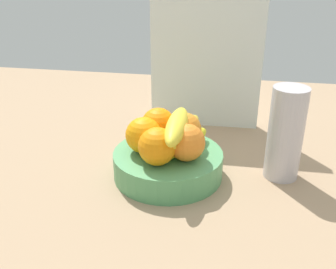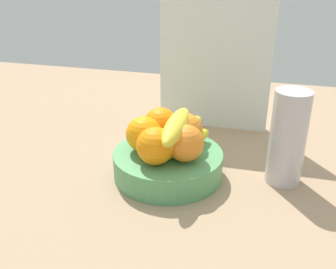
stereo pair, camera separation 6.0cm
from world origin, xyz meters
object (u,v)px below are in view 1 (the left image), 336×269
(orange_back_right, at_px, (158,125))
(cutting_board, at_px, (206,58))
(orange_front_right, at_px, (157,146))
(orange_center, at_px, (187,142))
(orange_back_left, at_px, (184,130))
(banana_bunch, at_px, (180,134))
(thermos_tumbler, at_px, (285,134))
(orange_front_left, at_px, (144,135))
(fruit_bowl, at_px, (168,164))

(orange_back_right, relative_size, cutting_board, 0.20)
(orange_front_right, distance_m, orange_center, 0.06)
(orange_front_right, xyz_separation_m, cutting_board, (0.06, 0.33, 0.09))
(orange_center, height_order, orange_back_right, same)
(orange_back_left, relative_size, banana_bunch, 0.39)
(thermos_tumbler, bearing_deg, orange_front_right, -160.01)
(orange_back_right, bearing_deg, orange_front_right, -79.89)
(orange_front_left, xyz_separation_m, orange_front_right, (0.04, -0.04, 0.00))
(orange_front_right, height_order, cutting_board, cutting_board)
(fruit_bowl, xyz_separation_m, orange_back_right, (-0.03, 0.05, 0.06))
(orange_front_left, height_order, cutting_board, cutting_board)
(cutting_board, bearing_deg, fruit_bowl, -100.28)
(orange_front_right, distance_m, banana_bunch, 0.06)
(orange_front_left, xyz_separation_m, orange_back_left, (0.08, 0.04, 0.00))
(orange_front_right, xyz_separation_m, banana_bunch, (0.04, 0.05, 0.01))
(orange_front_left, bearing_deg, orange_back_right, 71.20)
(fruit_bowl, height_order, orange_front_right, orange_front_right)
(fruit_bowl, distance_m, orange_back_right, 0.09)
(banana_bunch, relative_size, cutting_board, 0.52)
(banana_bunch, bearing_deg, orange_center, -54.68)
(orange_center, distance_m, banana_bunch, 0.03)
(orange_center, distance_m, cutting_board, 0.32)
(orange_front_left, relative_size, orange_back_left, 1.00)
(orange_back_right, bearing_deg, cutting_board, 71.23)
(orange_center, bearing_deg, orange_front_right, -153.42)
(fruit_bowl, distance_m, banana_bunch, 0.07)
(orange_front_left, relative_size, orange_back_right, 1.00)
(fruit_bowl, bearing_deg, orange_front_right, -104.06)
(orange_back_left, xyz_separation_m, orange_back_right, (-0.06, 0.02, 0.00))
(orange_front_right, height_order, orange_back_right, same)
(orange_center, bearing_deg, thermos_tumbler, 18.06)
(fruit_bowl, distance_m, cutting_board, 0.32)
(orange_back_left, bearing_deg, orange_center, -77.20)
(orange_back_right, xyz_separation_m, banana_bunch, (0.05, -0.05, 0.01))
(orange_center, distance_m, orange_back_left, 0.06)
(orange_front_left, relative_size, thermos_tumbler, 0.38)
(orange_center, relative_size, orange_back_left, 1.00)
(banana_bunch, bearing_deg, orange_front_left, -176.04)
(orange_front_left, relative_size, orange_front_right, 1.00)
(banana_bunch, bearing_deg, fruit_bowl, -178.27)
(fruit_bowl, bearing_deg, orange_front_left, -174.95)
(fruit_bowl, bearing_deg, banana_bunch, 1.73)
(fruit_bowl, xyz_separation_m, orange_front_left, (-0.05, -0.00, 0.06))
(cutting_board, bearing_deg, orange_front_left, -109.38)
(orange_back_left, relative_size, orange_back_right, 1.00)
(orange_front_left, relative_size, orange_center, 1.00)
(orange_front_right, bearing_deg, fruit_bowl, 75.94)
(orange_center, distance_m, orange_back_right, 0.10)
(orange_back_right, height_order, cutting_board, cutting_board)
(orange_front_left, xyz_separation_m, orange_center, (0.09, -0.02, 0.00))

